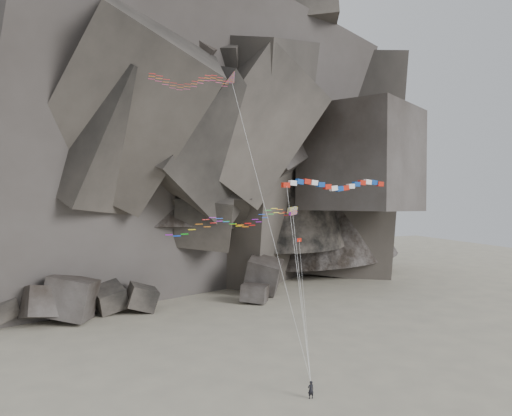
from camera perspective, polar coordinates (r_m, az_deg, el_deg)
name	(u,v)px	position (r m, az deg, el deg)	size (l,w,h in m)	color
ground	(253,382)	(56.79, -0.40, -19.26)	(260.00, 260.00, 0.00)	#A59D85
headland	(143,98)	(122.60, -12.77, 12.11)	(110.00, 70.00, 84.00)	#4D463F
boulder_field	(129,299)	(87.30, -14.29, -9.99)	(54.73, 15.64, 8.29)	#47423F
kite_flyer	(311,388)	(52.73, 6.28, -19.81)	(0.71, 0.47, 2.03)	black
delta_kite	(188,81)	(51.89, -7.79, 14.22)	(15.09, 7.52, 31.59)	red
banner_kite	(335,185)	(57.24, 9.05, 2.63)	(13.62, 6.90, 20.26)	red
parafoil_kite	(229,221)	(50.09, -3.12, -1.53)	(15.07, 5.36, 17.26)	yellow
pennant_kite	(300,257)	(55.09, 5.07, -5.62)	(2.24, 6.55, 13.64)	red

